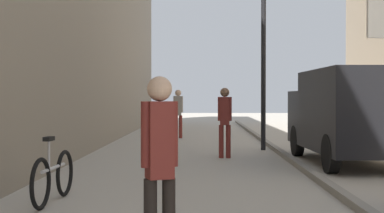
% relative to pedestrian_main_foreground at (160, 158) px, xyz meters
% --- Properties ---
extents(ground_plane, '(80.00, 80.00, 0.00)m').
position_rel_pedestrian_main_foreground_xyz_m(ground_plane, '(0.94, 8.51, -1.00)').
color(ground_plane, '#A8A093').
extents(kerb_strip, '(0.16, 40.00, 0.12)m').
position_rel_pedestrian_main_foreground_xyz_m(kerb_strip, '(2.52, 8.51, -0.94)').
color(kerb_strip, gray).
rests_on(kerb_strip, ground_plane).
extents(pedestrian_main_foreground, '(0.33, 0.26, 1.73)m').
position_rel_pedestrian_main_foreground_xyz_m(pedestrian_main_foreground, '(0.00, 0.00, 0.00)').
color(pedestrian_main_foreground, black).
rests_on(pedestrian_main_foreground, ground_plane).
extents(pedestrian_mid_block, '(0.35, 0.23, 1.78)m').
position_rel_pedestrian_main_foreground_xyz_m(pedestrian_mid_block, '(0.97, 8.97, 0.03)').
color(pedestrian_mid_block, maroon).
rests_on(pedestrian_mid_block, ground_plane).
extents(pedestrian_far_crossing, '(0.36, 0.24, 1.82)m').
position_rel_pedestrian_main_foreground_xyz_m(pedestrian_far_crossing, '(-0.49, 15.70, 0.05)').
color(pedestrian_far_crossing, maroon).
rests_on(pedestrian_far_crossing, ground_plane).
extents(delivery_van, '(2.09, 4.88, 2.15)m').
position_rel_pedestrian_main_foreground_xyz_m(delivery_van, '(3.82, 7.81, 0.17)').
color(delivery_van, black).
rests_on(delivery_van, ground_plane).
extents(lamp_post, '(0.28, 0.28, 4.76)m').
position_rel_pedestrian_main_foreground_xyz_m(lamp_post, '(2.18, 11.10, 1.72)').
color(lamp_post, black).
rests_on(lamp_post, ground_plane).
extents(bicycle_leaning, '(0.17, 1.77, 0.98)m').
position_rel_pedestrian_main_foreground_xyz_m(bicycle_leaning, '(-1.79, 3.04, -0.62)').
color(bicycle_leaning, black).
rests_on(bicycle_leaning, ground_plane).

